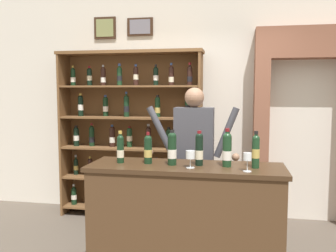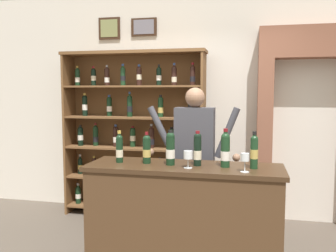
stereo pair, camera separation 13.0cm
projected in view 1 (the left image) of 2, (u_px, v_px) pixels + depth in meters
back_wall at (193, 104)px, 4.97m from camera, size 12.00×0.19×3.02m
wine_shelf at (131, 131)px, 4.82m from camera, size 1.92×0.37×2.20m
archway_doorway at (306, 114)px, 4.58m from camera, size 1.30×0.45×2.46m
tasting_counter at (185, 221)px, 3.27m from camera, size 1.75×0.57×1.02m
shopkeeper at (194, 150)px, 3.81m from camera, size 1.00×0.22×1.72m
tasting_bottle_chianti at (120, 149)px, 3.32m from camera, size 0.07×0.07×0.30m
tasting_bottle_vin_santo at (148, 149)px, 3.29m from camera, size 0.07×0.07×0.29m
tasting_bottle_prosecco at (172, 148)px, 3.22m from camera, size 0.08×0.08×0.31m
tasting_bottle_super_tuscan at (199, 149)px, 3.20m from camera, size 0.07×0.07×0.31m
tasting_bottle_brunello at (227, 149)px, 3.15m from camera, size 0.08×0.08×0.34m
tasting_bottle_riserva at (256, 150)px, 3.09m from camera, size 0.07×0.07×0.32m
wine_glass_center at (247, 158)px, 2.96m from camera, size 0.07×0.07×0.16m
wine_glass_spare at (190, 156)px, 3.10m from camera, size 0.08×0.08×0.15m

